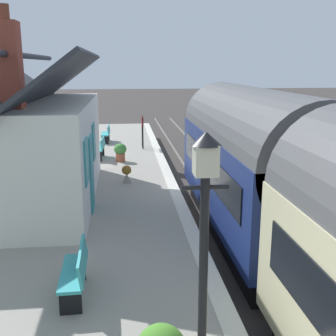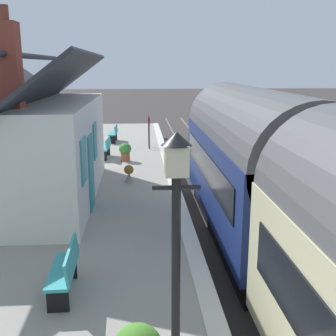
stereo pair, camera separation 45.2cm
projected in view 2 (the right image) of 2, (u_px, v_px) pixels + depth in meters
ground_plane at (209, 213)px, 14.27m from camera, size 160.00×160.00×0.00m
platform at (83, 203)px, 13.87m from camera, size 32.00×6.50×0.96m
platform_edge_coping at (175, 187)px, 13.96m from camera, size 32.00×0.36×0.02m
rail_near at (256, 210)px, 14.36m from camera, size 52.00×0.08×0.14m
rail_far at (214, 211)px, 14.26m from camera, size 52.00×0.08×0.14m
train at (318, 218)px, 7.61m from camera, size 17.74×2.73×4.32m
station_building at (35, 147)px, 12.47m from camera, size 7.66×3.71×5.33m
bench_near_building at (114, 133)px, 22.22m from camera, size 1.41×0.46×0.88m
bench_platform_end at (106, 147)px, 18.30m from camera, size 1.42×0.50×0.88m
bench_mid_platform at (66, 269)px, 7.32m from camera, size 1.41×0.47×0.88m
planter_by_door at (129, 174)px, 14.48m from camera, size 0.33×0.33×0.63m
planter_under_sign at (82, 152)px, 17.64m from camera, size 0.55×0.55×0.80m
planter_edge_far at (125, 151)px, 17.71m from camera, size 0.53×0.53×0.83m
lamp_post_platform at (176, 223)px, 4.39m from camera, size 0.32×0.50×3.31m
station_sign_board at (149, 124)px, 20.42m from camera, size 0.96×0.06×1.57m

